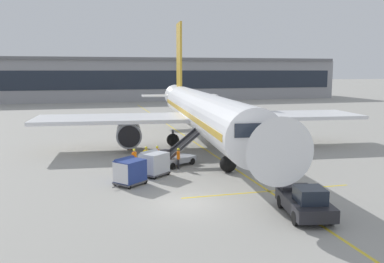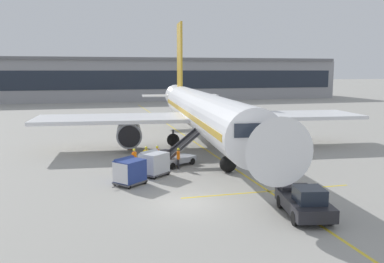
{
  "view_description": "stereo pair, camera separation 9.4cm",
  "coord_description": "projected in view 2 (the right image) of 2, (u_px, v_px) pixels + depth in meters",
  "views": [
    {
      "loc": [
        -5.71,
        -23.02,
        8.0
      ],
      "look_at": [
        2.69,
        9.26,
        2.97
      ],
      "focal_mm": 38.13,
      "sensor_mm": 36.0,
      "label": 1
    },
    {
      "loc": [
        -5.62,
        -23.04,
        8.0
      ],
      "look_at": [
        2.69,
        9.26,
        2.97
      ],
      "focal_mm": 38.13,
      "sensor_mm": 36.0,
      "label": 2
    }
  ],
  "objects": [
    {
      "name": "terminal_building",
      "position": [
        134.0,
        79.0,
        113.75
      ],
      "size": [
        112.24,
        22.48,
        11.22
      ],
      "color": "#939399",
      "rests_on": "ground"
    },
    {
      "name": "ground_plane",
      "position": [
        187.0,
        204.0,
        24.65
      ],
      "size": [
        600.0,
        600.0,
        0.0
      ],
      "primitive_type": "plane",
      "color": "#9E9B93"
    },
    {
      "name": "ground_crew_by_loader",
      "position": [
        157.0,
        155.0,
        34.1
      ],
      "size": [
        0.38,
        0.53,
        1.74
      ],
      "color": "black",
      "rests_on": "ground"
    },
    {
      "name": "safety_cone_wingtip",
      "position": [
        131.0,
        146.0,
        41.4
      ],
      "size": [
        0.66,
        0.66,
        0.74
      ],
      "color": "black",
      "rests_on": "ground"
    },
    {
      "name": "parked_airplane",
      "position": [
        202.0,
        112.0,
        42.33
      ],
      "size": [
        34.14,
        44.22,
        14.68
      ],
      "color": "white",
      "rests_on": "ground"
    },
    {
      "name": "apron_guidance_line_stop_bar",
      "position": [
        268.0,
        191.0,
        27.15
      ],
      "size": [
        12.0,
        0.2,
        0.01
      ],
      "color": "yellow",
      "rests_on": "ground"
    },
    {
      "name": "belt_loader",
      "position": [
        178.0,
        155.0,
        34.59
      ],
      "size": [
        5.1,
        3.84,
        3.18
      ],
      "color": "#A3A8B2",
      "rests_on": "ground"
    },
    {
      "name": "apron_guidance_line_lead_in",
      "position": [
        204.0,
        148.0,
        42.12
      ],
      "size": [
        0.2,
        110.0,
        0.01
      ],
      "color": "yellow",
      "rests_on": "ground"
    },
    {
      "name": "pushback_tug",
      "position": [
        305.0,
        202.0,
        22.4
      ],
      "size": [
        2.87,
        4.71,
        1.83
      ],
      "color": "#232328",
      "rests_on": "ground"
    },
    {
      "name": "baggage_cart_lead",
      "position": [
        154.0,
        163.0,
        31.05
      ],
      "size": [
        2.6,
        2.51,
        1.91
      ],
      "color": "#515156",
      "rests_on": "ground"
    },
    {
      "name": "ground_crew_marshaller",
      "position": [
        146.0,
        155.0,
        33.84
      ],
      "size": [
        0.54,
        0.36,
        1.74
      ],
      "color": "#514C42",
      "rests_on": "ground"
    },
    {
      "name": "ground_crew_wingwalker",
      "position": [
        134.0,
        158.0,
        32.96
      ],
      "size": [
        0.42,
        0.47,
        1.74
      ],
      "color": "#514C42",
      "rests_on": "ground"
    },
    {
      "name": "baggage_cart_second",
      "position": [
        129.0,
        171.0,
        28.58
      ],
      "size": [
        2.6,
        2.51,
        1.91
      ],
      "color": "#515156",
      "rests_on": "ground"
    },
    {
      "name": "ground_crew_by_carts",
      "position": [
        178.0,
        157.0,
        33.16
      ],
      "size": [
        0.31,
        0.56,
        1.74
      ],
      "color": "black",
      "rests_on": "ground"
    },
    {
      "name": "safety_cone_engine_keepout",
      "position": [
        144.0,
        152.0,
        38.57
      ],
      "size": [
        0.55,
        0.55,
        0.63
      ],
      "color": "black",
      "rests_on": "ground"
    }
  ]
}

